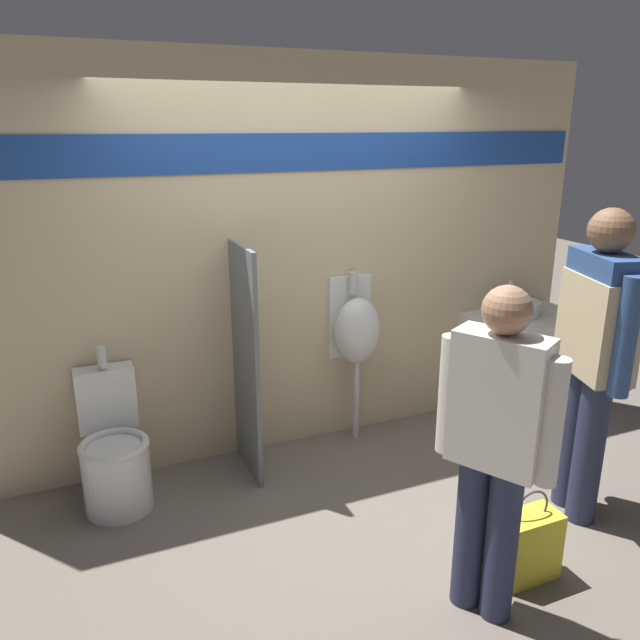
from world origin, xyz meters
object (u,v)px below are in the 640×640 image
at_px(sink_basin, 518,307).
at_px(person_in_vest, 595,346).
at_px(shopping_bag, 527,545).
at_px(cell_phone, 510,324).
at_px(person_with_lanyard, 495,443).
at_px(toilet, 114,456).
at_px(urinal_near_counter, 357,331).

relative_size(sink_basin, person_in_vest, 0.18).
bearing_deg(shopping_bag, cell_phone, 55.13).
xyz_separation_m(sink_basin, cell_phone, (-0.21, -0.17, -0.05)).
distance_m(sink_basin, shopping_bag, 2.14).
relative_size(sink_basin, person_with_lanyard, 0.20).
bearing_deg(person_in_vest, cell_phone, -0.35).
distance_m(toilet, shopping_bag, 2.42).
xyz_separation_m(sink_basin, urinal_near_counter, (-1.35, 0.10, -0.04)).
bearing_deg(shopping_bag, toilet, 140.63).
bearing_deg(person_in_vest, urinal_near_counter, 47.27).
bearing_deg(sink_basin, person_in_vest, -113.41).
relative_size(sink_basin, cell_phone, 2.34).
distance_m(person_in_vest, person_with_lanyard, 1.12).
xyz_separation_m(person_in_vest, person_with_lanyard, (-1.02, -0.44, -0.17)).
distance_m(urinal_near_counter, person_with_lanyard, 1.82).
bearing_deg(person_with_lanyard, toilet, 13.91).
distance_m(person_in_vest, shopping_bag, 1.16).
bearing_deg(person_with_lanyard, shopping_bag, -105.68).
height_order(person_with_lanyard, shopping_bag, person_with_lanyard).
height_order(urinal_near_counter, person_with_lanyard, person_with_lanyard).
bearing_deg(person_with_lanyard, urinal_near_counter, -35.98).
bearing_deg(toilet, shopping_bag, -39.37).
xyz_separation_m(toilet, person_in_vest, (2.54, -1.18, 0.74)).
height_order(cell_phone, toilet, toilet).
xyz_separation_m(cell_phone, toilet, (-2.87, 0.09, -0.51)).
bearing_deg(urinal_near_counter, toilet, -173.89).
height_order(cell_phone, person_in_vest, person_in_vest).
height_order(sink_basin, urinal_near_counter, urinal_near_counter).
bearing_deg(sink_basin, cell_phone, -140.60).
bearing_deg(toilet, person_with_lanyard, -46.76).
distance_m(sink_basin, person_with_lanyard, 2.31).
bearing_deg(person_with_lanyard, cell_phone, -70.88).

